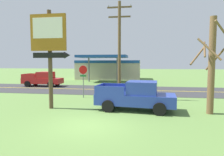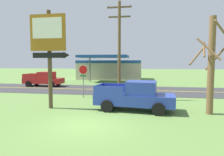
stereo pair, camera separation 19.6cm
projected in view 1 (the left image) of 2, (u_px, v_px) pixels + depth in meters
name	position (u px, v px, depth m)	size (l,w,h in m)	color
ground_plane	(88.00, 125.00, 10.03)	(180.00, 180.00, 0.00)	#5B7F3D
road_asphalt	(119.00, 90.00, 22.83)	(140.00, 8.00, 0.02)	#333335
road_centre_line	(119.00, 90.00, 22.83)	(126.00, 0.20, 0.01)	gold
motel_sign	(50.00, 43.00, 13.27)	(2.78, 0.54, 6.74)	brown
stop_sign	(83.00, 76.00, 17.76)	(0.80, 0.08, 2.95)	slate
utility_pole	(119.00, 47.00, 16.90)	(2.10, 0.26, 8.39)	brown
bare_tree	(212.00, 63.00, 12.03)	(2.46, 2.45, 6.50)	brown
gas_station	(109.00, 69.00, 38.07)	(12.00, 11.50, 4.40)	beige
pickup_blue_parked_on_lawn	(136.00, 96.00, 13.10)	(5.37, 2.63, 1.96)	#233893
pickup_red_on_road	(43.00, 79.00, 26.34)	(5.20, 2.24, 1.96)	red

